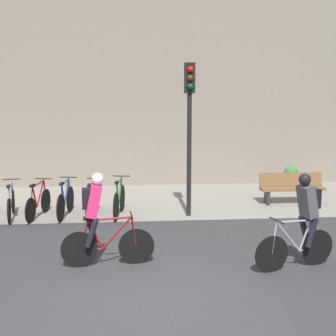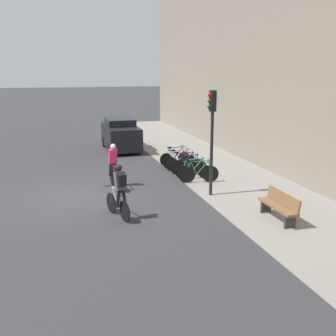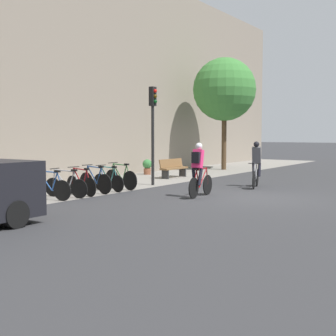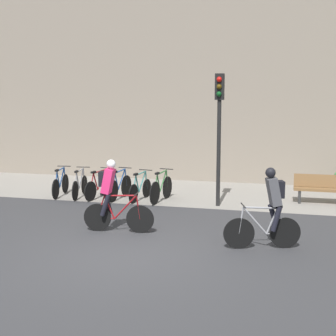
# 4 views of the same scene
# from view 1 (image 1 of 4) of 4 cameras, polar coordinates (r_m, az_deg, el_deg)

# --- Properties ---
(ground) EXTENTS (200.00, 200.00, 0.00)m
(ground) POSITION_cam_1_polar(r_m,az_deg,el_deg) (7.64, -2.20, -15.90)
(ground) COLOR #333335
(kerb_strip) EXTENTS (44.00, 4.50, 0.01)m
(kerb_strip) POSITION_cam_1_polar(r_m,az_deg,el_deg) (14.04, -3.43, -3.97)
(kerb_strip) COLOR gray
(kerb_strip) RESTS_ON ground
(building_facade) EXTENTS (44.00, 0.60, 10.38)m
(building_facade) POSITION_cam_1_polar(r_m,az_deg,el_deg) (16.31, -3.84, 16.25)
(building_facade) COLOR gray
(building_facade) RESTS_ON ground
(cyclist_pink) EXTENTS (1.75, 0.47, 1.78)m
(cyclist_pink) POSITION_cam_1_polar(r_m,az_deg,el_deg) (8.80, -8.55, -5.96)
(cyclist_pink) COLOR black
(cyclist_pink) RESTS_ON ground
(cyclist_grey) EXTENTS (1.63, 0.62, 1.78)m
(cyclist_grey) POSITION_cam_1_polar(r_m,az_deg,el_deg) (9.00, 16.22, -5.89)
(cyclist_grey) COLOR black
(cyclist_grey) RESTS_ON ground
(parked_bike_1) EXTENTS (0.46, 1.68, 0.95)m
(parked_bike_1) POSITION_cam_1_polar(r_m,az_deg,el_deg) (12.73, -18.60, -4.10)
(parked_bike_1) COLOR black
(parked_bike_1) RESTS_ON ground
(parked_bike_2) EXTENTS (0.49, 1.66, 0.95)m
(parked_bike_2) POSITION_cam_1_polar(r_m,az_deg,el_deg) (12.58, -15.53, -4.10)
(parked_bike_2) COLOR black
(parked_bike_2) RESTS_ON ground
(parked_bike_3) EXTENTS (0.46, 1.67, 0.99)m
(parked_bike_3) POSITION_cam_1_polar(r_m,az_deg,el_deg) (12.46, -12.39, -3.99)
(parked_bike_3) COLOR black
(parked_bike_3) RESTS_ON ground
(parked_bike_4) EXTENTS (0.46, 1.60, 0.94)m
(parked_bike_4) POSITION_cam_1_polar(r_m,az_deg,el_deg) (12.40, -9.18, -4.12)
(parked_bike_4) COLOR black
(parked_bike_4) RESTS_ON ground
(parked_bike_5) EXTENTS (0.46, 1.72, 0.99)m
(parked_bike_5) POSITION_cam_1_polar(r_m,az_deg,el_deg) (12.35, -5.97, -3.91)
(parked_bike_5) COLOR black
(parked_bike_5) RESTS_ON ground
(traffic_light_pole) EXTENTS (0.26, 0.30, 3.95)m
(traffic_light_pole) POSITION_cam_1_polar(r_m,az_deg,el_deg) (11.95, 2.64, 6.83)
(traffic_light_pole) COLOR black
(traffic_light_pole) RESTS_ON ground
(bench) EXTENTS (1.86, 0.44, 0.89)m
(bench) POSITION_cam_1_polar(r_m,az_deg,el_deg) (14.05, 14.87, -2.30)
(bench) COLOR brown
(bench) RESTS_ON ground
(potted_plant) EXTENTS (0.48, 0.48, 0.78)m
(potted_plant) POSITION_cam_1_polar(r_m,az_deg,el_deg) (16.18, 14.78, -0.89)
(potted_plant) COLOR brown
(potted_plant) RESTS_ON ground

